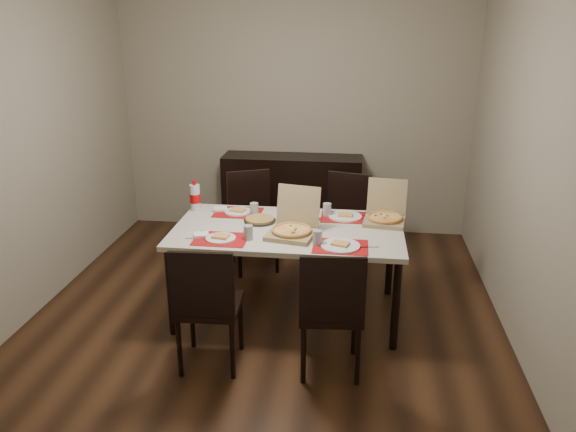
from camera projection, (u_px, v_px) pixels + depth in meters
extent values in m
cube|color=#3F2413|center=(267.00, 313.00, 4.68)|extent=(3.80, 4.00, 0.02)
cube|color=gray|center=(295.00, 116.00, 6.12)|extent=(3.80, 0.02, 2.60)
cube|color=gray|center=(28.00, 153.00, 4.46)|extent=(0.02, 4.00, 2.60)
cube|color=gray|center=(528.00, 168.00, 4.02)|extent=(0.02, 4.00, 2.60)
cube|color=black|center=(292.00, 196.00, 6.19)|extent=(1.50, 0.40, 0.90)
cube|color=beige|center=(288.00, 230.00, 4.43)|extent=(1.80, 1.00, 0.04)
cylinder|color=black|center=(171.00, 292.00, 4.24)|extent=(0.06, 0.06, 0.71)
cylinder|color=black|center=(396.00, 306.00, 4.05)|extent=(0.06, 0.06, 0.71)
cylinder|color=black|center=(202.00, 247.00, 5.07)|extent=(0.06, 0.06, 0.71)
cylinder|color=black|center=(390.00, 257.00, 4.87)|extent=(0.06, 0.06, 0.71)
cube|color=black|center=(210.00, 306.00, 3.86)|extent=(0.44, 0.44, 0.04)
cube|color=black|center=(202.00, 285.00, 3.59)|extent=(0.42, 0.05, 0.46)
cylinder|color=black|center=(179.00, 348.00, 3.78)|extent=(0.04, 0.04, 0.43)
cylinder|color=black|center=(232.00, 351.00, 3.75)|extent=(0.04, 0.04, 0.43)
cylinder|color=black|center=(192.00, 321.00, 4.12)|extent=(0.04, 0.04, 0.43)
cylinder|color=black|center=(241.00, 323.00, 4.09)|extent=(0.04, 0.04, 0.43)
cube|color=black|center=(331.00, 311.00, 3.79)|extent=(0.45, 0.45, 0.04)
cube|color=black|center=(332.00, 290.00, 3.53)|extent=(0.42, 0.06, 0.46)
cylinder|color=black|center=(303.00, 355.00, 3.71)|extent=(0.04, 0.04, 0.43)
cylinder|color=black|center=(358.00, 356.00, 3.69)|extent=(0.04, 0.04, 0.43)
cylinder|color=black|center=(304.00, 326.00, 4.05)|extent=(0.04, 0.04, 0.43)
cylinder|color=black|center=(354.00, 328.00, 4.03)|extent=(0.04, 0.04, 0.43)
cube|color=black|center=(254.00, 224.00, 5.36)|extent=(0.55, 0.55, 0.04)
cube|color=black|center=(249.00, 194.00, 5.44)|extent=(0.40, 0.20, 0.46)
cylinder|color=black|center=(267.00, 238.00, 5.65)|extent=(0.04, 0.04, 0.43)
cylinder|color=black|center=(232.00, 242.00, 5.55)|extent=(0.04, 0.04, 0.43)
cylinder|color=black|center=(277.00, 252.00, 5.32)|extent=(0.04, 0.04, 0.43)
cylinder|color=black|center=(240.00, 256.00, 5.22)|extent=(0.04, 0.04, 0.43)
cube|color=black|center=(343.00, 227.00, 5.28)|extent=(0.51, 0.51, 0.04)
cube|color=black|center=(349.00, 196.00, 5.36)|extent=(0.41, 0.13, 0.46)
cylinder|color=black|center=(365.00, 246.00, 5.45)|extent=(0.04, 0.04, 0.43)
cylinder|color=black|center=(329.00, 241.00, 5.58)|extent=(0.04, 0.04, 0.43)
cylinder|color=black|center=(355.00, 260.00, 5.14)|extent=(0.04, 0.04, 0.43)
cylinder|color=black|center=(318.00, 255.00, 5.26)|extent=(0.04, 0.04, 0.43)
cube|color=#B70C0F|center=(221.00, 239.00, 4.20)|extent=(0.40, 0.30, 0.00)
cylinder|color=white|center=(221.00, 238.00, 4.19)|extent=(0.23, 0.23, 0.01)
cube|color=#FFEF7F|center=(221.00, 236.00, 4.19)|extent=(0.13, 0.11, 0.02)
cylinder|color=#93969C|center=(248.00, 232.00, 4.18)|extent=(0.07, 0.07, 0.11)
cube|color=#B2B2B7|center=(199.00, 238.00, 4.21)|extent=(0.20, 0.04, 0.00)
cube|color=white|center=(201.00, 235.00, 4.25)|extent=(0.13, 0.13, 0.02)
cube|color=#B70C0F|center=(340.00, 247.00, 4.06)|extent=(0.40, 0.30, 0.00)
cylinder|color=white|center=(340.00, 246.00, 4.06)|extent=(0.28, 0.28, 0.01)
cube|color=#FFEF7F|center=(340.00, 244.00, 4.05)|extent=(0.14, 0.12, 0.02)
cylinder|color=#93969C|center=(317.00, 238.00, 4.08)|extent=(0.07, 0.07, 0.11)
cube|color=#B2B2B7|center=(365.00, 247.00, 4.05)|extent=(0.20, 0.04, 0.00)
cube|color=#B70C0F|center=(238.00, 212.00, 4.76)|extent=(0.40, 0.30, 0.00)
cylinder|color=white|center=(238.00, 212.00, 4.76)|extent=(0.23, 0.23, 0.01)
cube|color=#FFEF7F|center=(238.00, 210.00, 4.76)|extent=(0.14, 0.12, 0.02)
cylinder|color=#93969C|center=(254.00, 209.00, 4.68)|extent=(0.07, 0.07, 0.11)
cube|color=#B2B2B7|center=(223.00, 211.00, 4.79)|extent=(0.20, 0.04, 0.00)
cube|color=white|center=(221.00, 209.00, 4.82)|extent=(0.13, 0.13, 0.02)
cube|color=#B70C0F|center=(345.00, 217.00, 4.65)|extent=(0.40, 0.30, 0.00)
cylinder|color=white|center=(345.00, 216.00, 4.65)|extent=(0.28, 0.28, 0.01)
cube|color=#FFEF7F|center=(345.00, 215.00, 4.64)|extent=(0.12, 0.09, 0.02)
cylinder|color=#93969C|center=(327.00, 210.00, 4.67)|extent=(0.07, 0.07, 0.11)
cube|color=#B2B2B7|center=(364.00, 216.00, 4.68)|extent=(0.20, 0.04, 0.00)
cube|color=white|center=(295.00, 231.00, 4.34)|extent=(0.16, 0.15, 0.02)
cube|color=#907B53|center=(292.00, 234.00, 4.26)|extent=(0.40, 0.40, 0.03)
cube|color=#907B53|center=(298.00, 205.00, 4.35)|extent=(0.35, 0.14, 0.31)
cylinder|color=#FFEF7F|center=(292.00, 231.00, 4.25)|extent=(0.34, 0.34, 0.02)
cube|color=#907B53|center=(384.00, 221.00, 4.53)|extent=(0.36, 0.36, 0.03)
cube|color=#907B53|center=(387.00, 196.00, 4.62)|extent=(0.33, 0.11, 0.29)
cylinder|color=#FFEF7F|center=(384.00, 218.00, 4.52)|extent=(0.30, 0.30, 0.02)
cylinder|color=black|center=(260.00, 221.00, 4.56)|extent=(0.26, 0.26, 0.01)
cylinder|color=tan|center=(260.00, 219.00, 4.56)|extent=(0.23, 0.23, 0.02)
imported|color=white|center=(313.00, 217.00, 4.62)|extent=(0.15, 0.15, 0.03)
cylinder|color=silver|center=(195.00, 198.00, 4.79)|extent=(0.09, 0.09, 0.23)
cylinder|color=#B70809|center=(195.00, 198.00, 4.79)|extent=(0.09, 0.09, 0.08)
cylinder|color=#B70809|center=(194.00, 183.00, 4.75)|extent=(0.03, 0.03, 0.04)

